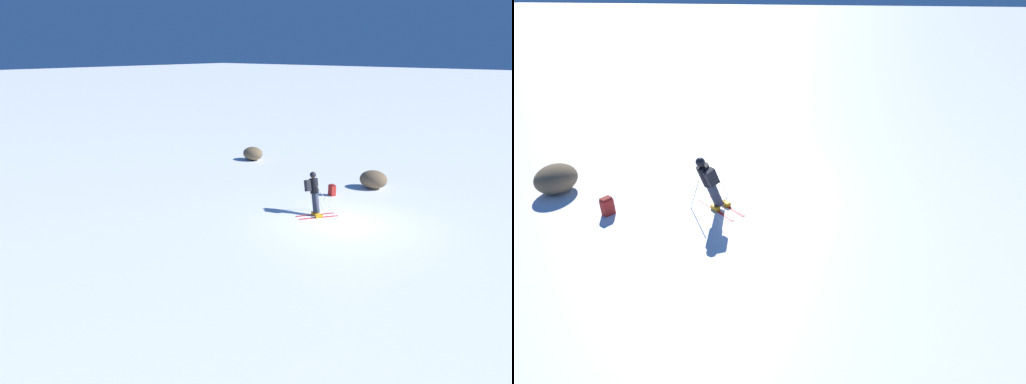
% 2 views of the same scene
% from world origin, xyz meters
% --- Properties ---
extents(ground_plane, '(300.00, 300.00, 0.00)m').
position_xyz_m(ground_plane, '(0.00, 0.00, 0.00)').
color(ground_plane, white).
extents(skier, '(1.54, 1.62, 1.70)m').
position_xyz_m(skier, '(1.50, -0.15, 0.92)').
color(skier, red).
rests_on(skier, ground).
extents(spare_backpack, '(0.36, 0.32, 0.50)m').
position_xyz_m(spare_backpack, '(2.30, -2.83, 0.24)').
color(spare_backpack, '#AD231E').
rests_on(spare_backpack, ground).
extents(exposed_boulder_0, '(1.30, 1.11, 0.85)m').
position_xyz_m(exposed_boulder_0, '(1.47, -5.09, 0.42)').
color(exposed_boulder_0, brown).
rests_on(exposed_boulder_0, ground).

